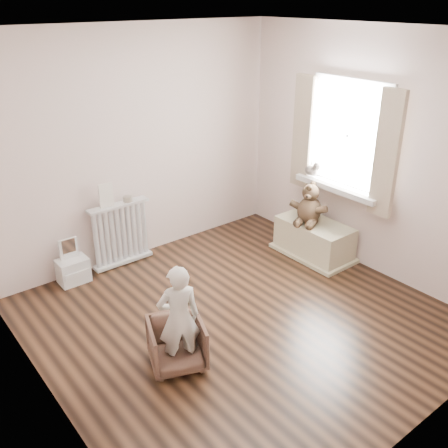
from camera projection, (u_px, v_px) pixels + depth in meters
floor at (241, 319)px, 4.81m from camera, size 3.60×3.60×0.01m
ceiling at (246, 30)px, 3.72m from camera, size 3.60×3.60×0.01m
back_wall at (138, 147)px, 5.54m from camera, size 3.60×0.02×2.60m
front_wall at (438, 278)px, 2.98m from camera, size 3.60×0.02×2.60m
left_wall at (33, 255)px, 3.25m from camera, size 0.02×3.60×2.60m
right_wall at (372, 155)px, 5.28m from camera, size 0.02×3.60×2.60m
window at (349, 136)px, 5.41m from camera, size 0.03×0.90×1.10m
window_sill at (338, 187)px, 5.60m from camera, size 0.22×1.10×0.06m
curtain_left at (387, 155)px, 4.96m from camera, size 0.06×0.26×1.30m
curtain_right at (303, 132)px, 5.77m from camera, size 0.06×0.26×1.30m
radiator at (121, 233)px, 5.63m from camera, size 0.71×0.13×0.75m
paper_doll at (106, 195)px, 5.36m from camera, size 0.16×0.01×0.27m
tin_a at (128, 199)px, 5.54m from camera, size 0.10×0.10×0.06m
toy_vanity at (72, 259)px, 5.31m from camera, size 0.32×0.23×0.50m
armchair at (177, 344)px, 4.13m from camera, size 0.58×0.59×0.42m
child at (179, 318)px, 3.98m from camera, size 0.40×0.34×0.95m
toy_bench at (314, 240)px, 5.91m from camera, size 0.47×0.89×0.42m
teddy_bear at (310, 202)px, 5.73m from camera, size 0.48×0.43×0.48m
plush_cat at (312, 168)px, 5.82m from camera, size 0.14×0.22×0.19m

